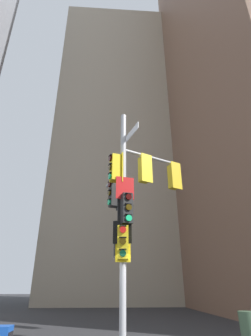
{
  "coord_description": "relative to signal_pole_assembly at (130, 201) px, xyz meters",
  "views": [
    {
      "loc": [
        -0.49,
        -8.68,
        1.61
      ],
      "look_at": [
        0.1,
        0.37,
        5.7
      ],
      "focal_mm": 28.15,
      "sensor_mm": 36.0,
      "label": 1
    }
  ],
  "objects": [
    {
      "name": "building_mid_block",
      "position": [
        -0.44,
        22.33,
        14.29
      ],
      "size": [
        13.24,
        13.24,
        37.27
      ],
      "primitive_type": "cube",
      "color": "tan",
      "rests_on": "ground"
    },
    {
      "name": "signal_pole_assembly",
      "position": [
        0.0,
        0.0,
        0.0
      ],
      "size": [
        3.05,
        2.17,
        7.82
      ],
      "color": "#B2B2B5",
      "rests_on": "ground"
    },
    {
      "name": "trash_bin",
      "position": [
        3.52,
        -0.06,
        -3.89
      ],
      "size": [
        0.52,
        0.52,
        0.92
      ],
      "primitive_type": "cylinder",
      "color": "#3F593F",
      "rests_on": "ground"
    }
  ]
}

